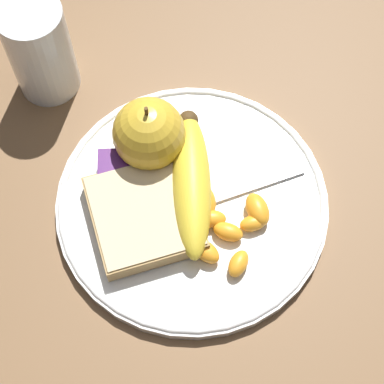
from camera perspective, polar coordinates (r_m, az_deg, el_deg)
The scene contains 16 objects.
ground_plane at distance 0.63m, azimuth 0.00°, elevation -1.26°, with size 3.00×3.00×0.00m, color brown.
plate at distance 0.62m, azimuth 0.00°, elevation -0.96°, with size 0.26×0.26×0.01m.
juice_glass at distance 0.68m, azimuth -13.29°, elevation 12.01°, with size 0.06×0.06×0.11m.
apple at distance 0.61m, azimuth -3.84°, elevation 5.18°, with size 0.07×0.07×0.08m.
banana at distance 0.61m, azimuth 0.19°, elevation 0.96°, with size 0.16×0.04×0.04m.
bread_slice at distance 0.60m, azimuth -4.24°, elevation -2.03°, with size 0.12×0.12×0.02m.
fork at distance 0.61m, azimuth 0.36°, elevation -1.05°, with size 0.08×0.19×0.00m.
jam_packet at distance 0.62m, azimuth -6.59°, elevation 1.59°, with size 0.05×0.04×0.02m.
orange_segment_0 at distance 0.59m, azimuth -0.10°, elevation -3.83°, with size 0.04×0.03×0.02m.
orange_segment_1 at distance 0.60m, azimuth 1.72°, elevation -2.38°, with size 0.02×0.03×0.02m.
orange_segment_2 at distance 0.61m, azimuth 1.21°, elevation -0.82°, with size 0.03×0.02×0.02m.
orange_segment_3 at distance 0.60m, azimuth 3.23°, elevation -3.55°, with size 0.03×0.03×0.02m.
orange_segment_4 at distance 0.61m, azimuth 5.84°, elevation -1.55°, with size 0.04×0.03×0.02m.
orange_segment_5 at distance 0.60m, azimuth 5.43°, elevation -2.78°, with size 0.02×0.03×0.01m.
orange_segment_6 at distance 0.59m, azimuth 1.21°, elevation -5.27°, with size 0.03×0.03×0.02m.
orange_segment_7 at distance 0.59m, azimuth 4.14°, elevation -6.37°, with size 0.03×0.03×0.02m.
Camera 1 is at (0.26, -0.01, 0.57)m, focal length 60.00 mm.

